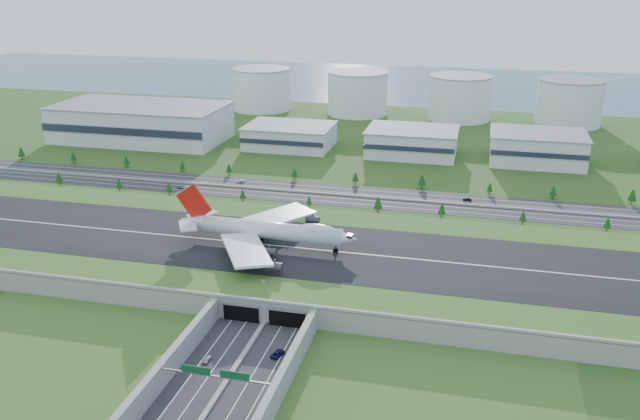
% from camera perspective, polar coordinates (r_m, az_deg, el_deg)
% --- Properties ---
extents(ground, '(1200.00, 1200.00, 0.00)m').
position_cam_1_polar(ground, '(287.13, -1.58, -4.74)').
color(ground, '#1D4916').
rests_on(ground, ground).
extents(airfield_deck, '(520.00, 100.00, 9.20)m').
position_cam_1_polar(airfield_deck, '(285.36, -1.60, -3.99)').
color(airfield_deck, gray).
rests_on(airfield_deck, ground).
extents(underpass_road, '(38.80, 120.40, 8.00)m').
position_cam_1_polar(underpass_road, '(203.79, -9.22, -15.22)').
color(underpass_road, '#28282B').
rests_on(underpass_road, ground).
extents(sign_gantry_near, '(38.70, 0.70, 9.80)m').
position_cam_1_polar(sign_gantry_near, '(205.11, -8.79, -13.74)').
color(sign_gantry_near, gray).
rests_on(sign_gantry_near, ground).
extents(north_expressway, '(560.00, 36.00, 0.12)m').
position_cam_1_polar(north_expressway, '(373.13, 2.25, 1.21)').
color(north_expressway, '#28282B').
rests_on(north_expressway, ground).
extents(tree_row, '(501.61, 48.66, 8.39)m').
position_cam_1_polar(tree_row, '(370.85, 3.49, 1.82)').
color(tree_row, '#3D2819').
rests_on(tree_row, ground).
extents(hangar_west, '(120.00, 60.00, 25.00)m').
position_cam_1_polar(hangar_west, '(509.31, -14.81, 7.13)').
color(hangar_west, silver).
rests_on(hangar_west, ground).
extents(hangar_mid_a, '(58.00, 42.00, 15.00)m').
position_cam_1_polar(hangar_mid_a, '(473.58, -2.57, 6.21)').
color(hangar_mid_a, silver).
rests_on(hangar_mid_a, ground).
extents(hangar_mid_b, '(58.00, 42.00, 17.00)m').
position_cam_1_polar(hangar_mid_b, '(457.45, 7.76, 5.68)').
color(hangar_mid_b, silver).
rests_on(hangar_mid_b, ground).
extents(hangar_mid_c, '(58.00, 42.00, 19.00)m').
position_cam_1_polar(hangar_mid_c, '(456.41, 17.82, 5.00)').
color(hangar_mid_c, silver).
rests_on(hangar_mid_c, ground).
extents(fuel_tank_a, '(50.00, 50.00, 35.00)m').
position_cam_1_polar(fuel_tank_a, '(601.34, -4.94, 10.09)').
color(fuel_tank_a, white).
rests_on(fuel_tank_a, ground).
extents(fuel_tank_b, '(50.00, 50.00, 35.00)m').
position_cam_1_polar(fuel_tank_b, '(580.19, 3.17, 9.77)').
color(fuel_tank_b, white).
rests_on(fuel_tank_b, ground).
extents(fuel_tank_c, '(50.00, 50.00, 35.00)m').
position_cam_1_polar(fuel_tank_c, '(571.02, 11.69, 9.23)').
color(fuel_tank_c, white).
rests_on(fuel_tank_c, ground).
extents(fuel_tank_d, '(50.00, 50.00, 35.00)m').
position_cam_1_polar(fuel_tank_d, '(574.43, 20.26, 8.48)').
color(fuel_tank_d, white).
rests_on(fuel_tank_d, ground).
extents(bay_water, '(1200.00, 260.00, 0.06)m').
position_cam_1_polar(bay_water, '(744.44, 8.32, 10.50)').
color(bay_water, '#3D5D74').
rests_on(bay_water, ground).
extents(boeing_747, '(80.14, 75.71, 24.77)m').
position_cam_1_polar(boeing_747, '(285.50, -4.54, -1.68)').
color(boeing_747, silver).
rests_on(boeing_747, airfield_deck).
extents(car_0, '(2.03, 4.39, 1.46)m').
position_cam_1_polar(car_0, '(225.05, -9.50, -12.31)').
color(car_0, '#B6B7BC').
rests_on(car_0, ground).
extents(car_2, '(4.06, 6.41, 1.65)m').
position_cam_1_polar(car_2, '(225.34, -3.58, -11.97)').
color(car_2, '#100E47').
rests_on(car_2, ground).
extents(car_4, '(4.41, 2.15, 1.45)m').
position_cam_1_polar(car_4, '(392.07, -11.68, 1.86)').
color(car_4, '#4E4E52').
rests_on(car_4, ground).
extents(car_5, '(4.75, 1.78, 1.55)m').
position_cam_1_polar(car_5, '(372.98, 12.29, 0.88)').
color(car_5, black).
rests_on(car_5, ground).
extents(car_7, '(5.78, 4.02, 1.56)m').
position_cam_1_polar(car_7, '(398.89, -6.72, 2.46)').
color(car_7, white).
rests_on(car_7, ground).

